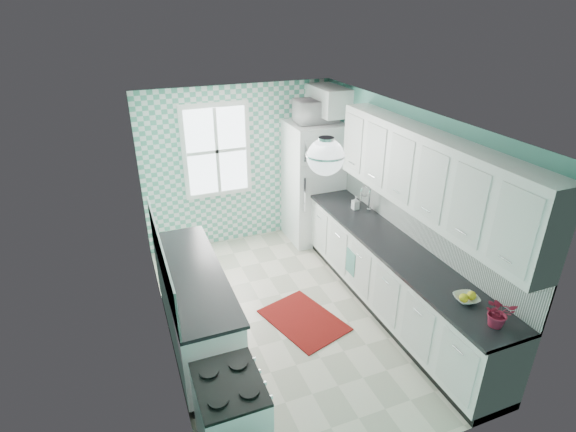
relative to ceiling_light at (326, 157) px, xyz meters
name	(u,v)px	position (x,y,z in m)	size (l,w,h in m)	color
floor	(292,313)	(0.00, 0.80, -2.33)	(3.00, 4.40, 0.02)	beige
ceiling	(292,117)	(0.00, 0.80, 0.19)	(3.00, 4.40, 0.02)	white
wall_back	(239,166)	(0.00, 3.01, -1.07)	(3.00, 0.02, 2.50)	#64BCA9
wall_front	(404,351)	(0.00, -1.41, -1.07)	(3.00, 0.02, 2.50)	#64BCA9
wall_left	(158,250)	(-1.51, 0.80, -1.07)	(0.02, 4.40, 2.50)	#64BCA9
wall_right	(403,206)	(1.51, 0.80, -1.07)	(0.02, 4.40, 2.50)	#64BCA9
accent_wall	(240,166)	(0.00, 2.99, -1.07)	(3.00, 0.01, 2.50)	#54AB8F
window	(217,151)	(-0.35, 2.96, -0.77)	(1.04, 0.05, 1.44)	white
backsplash_right	(420,223)	(1.49, 0.40, -1.13)	(0.02, 3.60, 0.51)	white
backsplash_left	(161,257)	(-1.49, 0.73, -1.13)	(0.02, 2.15, 0.51)	white
upper_cabinets_right	(428,175)	(1.33, 0.20, -0.42)	(0.33, 3.20, 0.90)	white
upper_cabinet_fridge	(327,100)	(1.30, 2.63, -0.07)	(0.40, 0.74, 0.40)	white
ceiling_light	(326,157)	(0.00, 0.00, 0.00)	(0.34, 0.34, 0.35)	silver
base_cabinets_right	(393,280)	(1.20, 0.40, -1.87)	(0.60, 3.60, 0.90)	white
countertop_right	(396,248)	(1.19, 0.40, -1.40)	(0.63, 3.60, 0.04)	black
base_cabinets_left	(196,309)	(-1.20, 0.73, -1.87)	(0.60, 2.15, 0.90)	white
countertop_left	(193,274)	(-1.19, 0.73, -1.40)	(0.63, 2.15, 0.04)	black
fridge	(314,182)	(1.11, 2.60, -1.36)	(0.84, 0.83, 1.93)	silver
stove	(231,417)	(-1.20, -0.82, -1.90)	(0.54, 0.67, 0.81)	silver
sink	(358,214)	(1.20, 1.36, -1.39)	(0.48, 0.40, 0.53)	silver
rug	(304,320)	(0.08, 0.60, -2.32)	(0.71, 1.02, 0.02)	maroon
dish_towel	(351,262)	(0.89, 0.93, -1.84)	(0.01, 0.22, 0.33)	#69B09A
fruit_bowl	(466,299)	(1.20, -0.77, -1.35)	(0.23, 0.23, 0.06)	white
potted_plant	(499,313)	(1.20, -1.16, -1.24)	(0.26, 0.22, 0.29)	#A62D1F
soap_bottle	(355,203)	(1.25, 1.52, -1.29)	(0.09, 0.09, 0.19)	#9FAFB9
microwave	(316,111)	(1.11, 2.60, -0.22)	(0.62, 0.42, 0.34)	white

